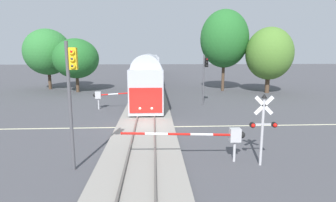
{
  "coord_description": "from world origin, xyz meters",
  "views": [
    {
      "loc": [
        0.71,
        -20.24,
        5.69
      ],
      "look_at": [
        1.76,
        0.17,
        2.0
      ],
      "focal_mm": 28.99,
      "sensor_mm": 36.0,
      "label": 1
    }
  ],
  "objects_px": {
    "crossing_signal_mast": "(263,122)",
    "traffic_signal_far_side": "(205,72)",
    "pine_left_background": "(48,52)",
    "crossing_gate_near": "(220,136)",
    "commuter_train": "(150,68)",
    "traffic_signal_median": "(71,86)",
    "oak_far_right": "(224,39)",
    "crossing_gate_far": "(104,95)",
    "maple_right_background": "(269,54)",
    "oak_behind_train": "(76,59)"
  },
  "relations": [
    {
      "from": "crossing_signal_mast",
      "to": "traffic_signal_far_side",
      "type": "relative_size",
      "value": 0.68
    },
    {
      "from": "crossing_signal_mast",
      "to": "pine_left_background",
      "type": "relative_size",
      "value": 0.4
    },
    {
      "from": "crossing_signal_mast",
      "to": "crossing_gate_near",
      "type": "bearing_deg",
      "value": 164.38
    },
    {
      "from": "commuter_train",
      "to": "traffic_signal_far_side",
      "type": "bearing_deg",
      "value": -75.22
    },
    {
      "from": "traffic_signal_median",
      "to": "oak_far_right",
      "type": "height_order",
      "value": "oak_far_right"
    },
    {
      "from": "crossing_gate_far",
      "to": "traffic_signal_median",
      "type": "distance_m",
      "value": 14.73
    },
    {
      "from": "crossing_gate_far",
      "to": "traffic_signal_median",
      "type": "height_order",
      "value": "traffic_signal_median"
    },
    {
      "from": "traffic_signal_median",
      "to": "maple_right_background",
      "type": "height_order",
      "value": "maple_right_background"
    },
    {
      "from": "traffic_signal_far_side",
      "to": "oak_behind_train",
      "type": "bearing_deg",
      "value": 146.43
    },
    {
      "from": "crossing_gate_far",
      "to": "oak_far_right",
      "type": "bearing_deg",
      "value": 39.64
    },
    {
      "from": "oak_far_right",
      "to": "pine_left_background",
      "type": "distance_m",
      "value": 26.72
    },
    {
      "from": "commuter_train",
      "to": "oak_far_right",
      "type": "height_order",
      "value": "oak_far_right"
    },
    {
      "from": "commuter_train",
      "to": "crossing_gate_far",
      "type": "xyz_separation_m",
      "value": [
        -4.31,
        -24.75,
        -1.31
      ]
    },
    {
      "from": "crossing_gate_far",
      "to": "traffic_signal_median",
      "type": "relative_size",
      "value": 0.9
    },
    {
      "from": "crossing_gate_near",
      "to": "crossing_gate_far",
      "type": "relative_size",
      "value": 1.16
    },
    {
      "from": "crossing_gate_far",
      "to": "traffic_signal_far_side",
      "type": "height_order",
      "value": "traffic_signal_far_side"
    },
    {
      "from": "commuter_train",
      "to": "oak_behind_train",
      "type": "relative_size",
      "value": 8.24
    },
    {
      "from": "crossing_gate_far",
      "to": "traffic_signal_far_side",
      "type": "bearing_deg",
      "value": 8.2
    },
    {
      "from": "crossing_gate_near",
      "to": "traffic_signal_far_side",
      "type": "xyz_separation_m",
      "value": [
        2.03,
        15.3,
        2.23
      ]
    },
    {
      "from": "traffic_signal_far_side",
      "to": "commuter_train",
      "type": "bearing_deg",
      "value": 104.78
    },
    {
      "from": "commuter_train",
      "to": "crossing_gate_far",
      "type": "bearing_deg",
      "value": -99.88
    },
    {
      "from": "crossing_gate_near",
      "to": "crossing_signal_mast",
      "type": "bearing_deg",
      "value": -15.62
    },
    {
      "from": "crossing_gate_near",
      "to": "pine_left_background",
      "type": "distance_m",
      "value": 35.75
    },
    {
      "from": "traffic_signal_far_side",
      "to": "maple_right_background",
      "type": "distance_m",
      "value": 13.78
    },
    {
      "from": "crossing_signal_mast",
      "to": "traffic_signal_median",
      "type": "relative_size",
      "value": 0.6
    },
    {
      "from": "crossing_gate_near",
      "to": "oak_behind_train",
      "type": "distance_m",
      "value": 30.14
    },
    {
      "from": "oak_far_right",
      "to": "crossing_gate_near",
      "type": "bearing_deg",
      "value": -104.54
    },
    {
      "from": "commuter_train",
      "to": "traffic_signal_median",
      "type": "height_order",
      "value": "traffic_signal_median"
    },
    {
      "from": "pine_left_background",
      "to": "maple_right_background",
      "type": "bearing_deg",
      "value": -9.92
    },
    {
      "from": "crossing_gate_near",
      "to": "traffic_signal_median",
      "type": "distance_m",
      "value": 7.75
    },
    {
      "from": "traffic_signal_far_side",
      "to": "maple_right_background",
      "type": "relative_size",
      "value": 0.6
    },
    {
      "from": "maple_right_background",
      "to": "oak_behind_train",
      "type": "distance_m",
      "value": 27.14
    },
    {
      "from": "crossing_gate_far",
      "to": "oak_behind_train",
      "type": "bearing_deg",
      "value": 115.88
    },
    {
      "from": "traffic_signal_median",
      "to": "traffic_signal_far_side",
      "type": "bearing_deg",
      "value": 59.85
    },
    {
      "from": "crossing_gate_near",
      "to": "crossing_gate_far",
      "type": "height_order",
      "value": "crossing_gate_far"
    },
    {
      "from": "commuter_train",
      "to": "maple_right_background",
      "type": "relative_size",
      "value": 6.9
    },
    {
      "from": "crossing_signal_mast",
      "to": "pine_left_background",
      "type": "distance_m",
      "value": 37.25
    },
    {
      "from": "crossing_gate_near",
      "to": "traffic_signal_far_side",
      "type": "relative_size",
      "value": 1.19
    },
    {
      "from": "traffic_signal_median",
      "to": "oak_behind_train",
      "type": "xyz_separation_m",
      "value": [
        -7.21,
        26.87,
        0.66
      ]
    },
    {
      "from": "crossing_gate_near",
      "to": "oak_far_right",
      "type": "bearing_deg",
      "value": 75.46
    },
    {
      "from": "pine_left_background",
      "to": "oak_behind_train",
      "type": "bearing_deg",
      "value": -33.05
    },
    {
      "from": "oak_far_right",
      "to": "maple_right_background",
      "type": "bearing_deg",
      "value": -23.47
    },
    {
      "from": "oak_far_right",
      "to": "oak_behind_train",
      "type": "bearing_deg",
      "value": -179.42
    },
    {
      "from": "crossing_gate_far",
      "to": "oak_far_right",
      "type": "xyz_separation_m",
      "value": [
        15.27,
        12.65,
        6.15
      ]
    },
    {
      "from": "crossing_gate_near",
      "to": "traffic_signal_median",
      "type": "relative_size",
      "value": 1.04
    },
    {
      "from": "crossing_gate_far",
      "to": "crossing_signal_mast",
      "type": "bearing_deg",
      "value": -54.08
    },
    {
      "from": "traffic_signal_median",
      "to": "maple_right_background",
      "type": "xyz_separation_m",
      "value": [
        19.82,
        24.6,
        1.35
      ]
    },
    {
      "from": "commuter_train",
      "to": "traffic_signal_far_side",
      "type": "distance_m",
      "value": 24.06
    },
    {
      "from": "crossing_signal_mast",
      "to": "oak_far_right",
      "type": "bearing_deg",
      "value": 79.78
    },
    {
      "from": "oak_behind_train",
      "to": "maple_right_background",
      "type": "bearing_deg",
      "value": -4.81
    }
  ]
}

